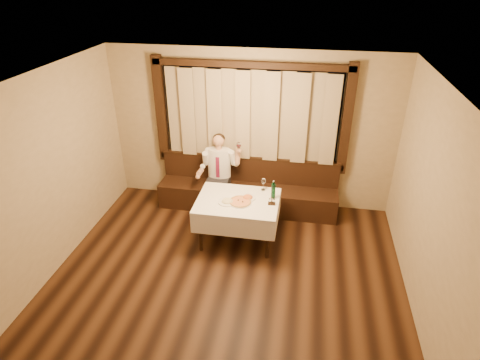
% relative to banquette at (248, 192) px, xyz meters
% --- Properties ---
extents(room, '(5.01, 6.01, 2.81)m').
position_rel_banquette_xyz_m(room, '(-0.00, -1.75, 1.19)').
color(room, black).
rests_on(room, ground).
extents(banquette, '(3.20, 0.61, 0.94)m').
position_rel_banquette_xyz_m(banquette, '(0.00, 0.00, 0.00)').
color(banquette, black).
rests_on(banquette, ground).
extents(dining_table, '(1.27, 0.97, 0.76)m').
position_rel_banquette_xyz_m(dining_table, '(0.00, -1.02, 0.34)').
color(dining_table, black).
rests_on(dining_table, ground).
extents(pizza, '(0.36, 0.36, 0.04)m').
position_rel_banquette_xyz_m(pizza, '(0.05, -1.09, 0.46)').
color(pizza, white).
rests_on(pizza, dining_table).
extents(pasta_red, '(0.25, 0.25, 0.08)m').
position_rel_banquette_xyz_m(pasta_red, '(0.14, -0.94, 0.48)').
color(pasta_red, white).
rests_on(pasta_red, dining_table).
extents(pasta_cream, '(0.29, 0.29, 0.10)m').
position_rel_banquette_xyz_m(pasta_cream, '(-0.14, -1.12, 0.49)').
color(pasta_cream, white).
rests_on(pasta_cream, dining_table).
extents(green_bottle, '(0.07, 0.07, 0.30)m').
position_rel_banquette_xyz_m(green_bottle, '(0.53, -0.87, 0.58)').
color(green_bottle, '#0D4021').
rests_on(green_bottle, dining_table).
extents(table_wine_glass, '(0.08, 0.08, 0.21)m').
position_rel_banquette_xyz_m(table_wine_glass, '(0.35, -0.64, 0.60)').
color(table_wine_glass, white).
rests_on(table_wine_glass, dining_table).
extents(cruet_caddy, '(0.11, 0.06, 0.12)m').
position_rel_banquette_xyz_m(cruet_caddy, '(0.53, -1.06, 0.49)').
color(cruet_caddy, black).
rests_on(cruet_caddy, dining_table).
extents(seated_man, '(0.77, 0.57, 1.40)m').
position_rel_banquette_xyz_m(seated_man, '(-0.51, -0.09, 0.51)').
color(seated_man, black).
rests_on(seated_man, ground).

